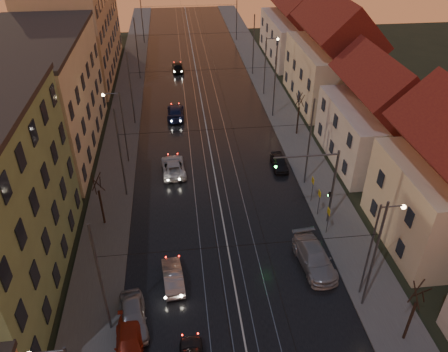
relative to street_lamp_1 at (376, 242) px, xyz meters
name	(u,v)px	position (x,y,z in m)	size (l,w,h in m)	color
road	(204,117)	(-9.10, 30.00, -4.87)	(16.00, 120.00, 0.04)	black
sidewalk_left	(124,120)	(-19.10, 30.00, -4.81)	(4.00, 120.00, 0.15)	#4C4C4C
sidewalk_right	(282,112)	(0.90, 30.00, -4.81)	(4.00, 120.00, 0.15)	#4C4C4C
tram_rail_0	(187,117)	(-11.30, 30.00, -4.83)	(0.06, 120.00, 0.03)	gray
tram_rail_1	(198,117)	(-9.87, 30.00, -4.83)	(0.06, 120.00, 0.03)	gray
tram_rail_2	(210,116)	(-8.33, 30.00, -4.83)	(0.06, 120.00, 0.03)	gray
tram_rail_3	(222,115)	(-6.90, 30.00, -4.83)	(0.06, 120.00, 0.03)	gray
apartment_left_2	(40,98)	(-26.60, 24.00, 1.11)	(10.00, 20.00, 12.00)	#BFBA94
apartment_left_3	(76,27)	(-26.60, 48.00, 2.11)	(10.00, 24.00, 14.00)	tan
house_right_2	(379,118)	(7.90, 18.00, -0.24)	(9.18, 12.24, 9.20)	beige
house_right_3	(333,59)	(7.90, 33.00, 0.92)	(9.18, 14.28, 11.50)	beige
house_right_4	(297,27)	(7.90, 51.00, 0.16)	(9.18, 16.32, 10.00)	beige
catenary_pole_l_1	(101,281)	(-17.70, -1.00, -0.39)	(0.16, 0.16, 9.00)	#595B60
catenary_pole_r_1	(374,258)	(-0.50, -1.00, -0.39)	(0.16, 0.16, 9.00)	#595B60
catenary_pole_l_2	(121,155)	(-17.70, 14.00, -0.39)	(0.16, 0.16, 9.00)	#595B60
catenary_pole_r_2	(309,144)	(-0.50, 14.00, -0.39)	(0.16, 0.16, 9.00)	#595B60
catenary_pole_l_3	(131,89)	(-17.70, 29.00, -0.39)	(0.16, 0.16, 9.00)	#595B60
catenary_pole_r_3	(275,83)	(-0.50, 29.00, -0.39)	(0.16, 0.16, 9.00)	#595B60
catenary_pole_l_4	(137,50)	(-17.70, 44.00, -0.39)	(0.16, 0.16, 9.00)	#595B60
catenary_pole_r_4	(254,45)	(-0.50, 44.00, -0.39)	(0.16, 0.16, 9.00)	#595B60
catenary_pole_l_5	(142,18)	(-17.70, 62.00, -0.39)	(0.16, 0.16, 9.00)	#595B60
catenary_pole_r_5	(237,16)	(-0.50, 62.00, -0.39)	(0.16, 0.16, 9.00)	#595B60
street_lamp_1	(376,242)	(0.00, 0.00, 0.00)	(1.75, 0.32, 8.00)	#595B60
street_lamp_2	(120,121)	(-18.21, 20.00, 0.00)	(1.75, 0.32, 8.00)	#595B60
street_lamp_3	(268,60)	(0.00, 36.00, 0.00)	(1.75, 0.32, 8.00)	#595B60
traffic_light_mast	(322,179)	(-1.11, 8.00, -0.29)	(5.30, 0.32, 7.20)	#595B60
bare_tree_0	(101,201)	(-19.30, 10.00, -2.40)	(1.09, 1.09, 5.11)	black
bare_tree_1	(412,314)	(1.10, -4.00, -2.40)	(1.09, 1.09, 5.11)	black
bare_tree_2	(298,115)	(1.30, 24.00, -2.40)	(1.09, 1.09, 5.11)	black
driving_car_1	(173,276)	(-13.55, 2.57, -4.23)	(1.40, 4.00, 1.32)	gray
driving_car_2	(173,166)	(-13.23, 17.54, -4.21)	(2.25, 4.88, 1.36)	silver
driving_car_3	(175,112)	(-12.69, 30.27, -4.15)	(2.06, 5.06, 1.47)	#161E43
driving_car_4	(178,67)	(-11.98, 46.74, -4.18)	(1.68, 4.17, 1.42)	black
parked_left_2	(130,343)	(-16.34, -2.72, -4.25)	(1.77, 4.36, 1.27)	maroon
parked_left_3	(133,316)	(-16.23, -0.78, -4.14)	(1.75, 4.36, 1.48)	gray
parked_right_1	(314,258)	(-2.78, 3.09, -4.10)	(2.20, 5.41, 1.57)	#999A9E
parked_right_2	(279,162)	(-2.34, 17.15, -4.26)	(1.48, 3.69, 1.26)	black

